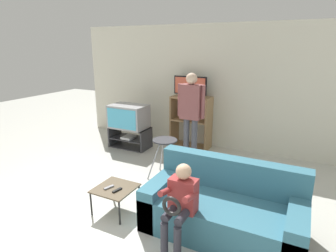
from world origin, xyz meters
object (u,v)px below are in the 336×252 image
object	(u,v)px
remote_control_white	(109,187)
couch	(223,209)
person_seated_child	(180,201)
person_standing_adult	(191,109)
television_main	(129,116)
tv_stand	(130,137)
remote_control_black	(117,190)
snack_table	(115,190)
television_flat	(190,87)
folding_stool	(165,146)
media_shelf	(191,122)

from	to	relation	value
remote_control_white	couch	bearing A→B (deg)	29.48
couch	person_seated_child	bearing A→B (deg)	-123.15
couch	person_standing_adult	world-z (taller)	person_standing_adult
television_main	person_seated_child	world-z (taller)	person_seated_child
television_main	person_standing_adult	xyz separation A→B (m)	(1.49, -0.13, 0.34)
tv_stand	television_main	bearing A→B (deg)	-104.16
remote_control_black	snack_table	bearing A→B (deg)	155.33
couch	person_seated_child	distance (m)	0.68
remote_control_black	remote_control_white	world-z (taller)	same
remote_control_white	person_standing_adult	distance (m)	2.20
television_flat	remote_control_white	distance (m)	2.98
folding_stool	snack_table	xyz separation A→B (m)	(-0.11, -1.21, -0.25)
couch	person_standing_adult	distance (m)	2.25
television_main	remote_control_white	distance (m)	2.52
folding_stool	couch	bearing A→B (deg)	-36.65
remote_control_white	person_seated_child	bearing A→B (deg)	7.09
remote_control_white	person_seated_child	world-z (taller)	person_seated_child
folding_stool	person_seated_child	distance (m)	1.76
media_shelf	television_flat	distance (m)	0.75
remote_control_white	person_standing_adult	world-z (taller)	person_standing_adult
folding_stool	remote_control_black	bearing A→B (deg)	-91.52
folding_stool	remote_control_white	world-z (taller)	folding_stool
television_flat	media_shelf	bearing A→B (deg)	1.64
television_flat	snack_table	xyz separation A→B (m)	(0.10, -2.77, -1.01)
folding_stool	television_flat	bearing A→B (deg)	97.89
media_shelf	folding_stool	bearing A→B (deg)	-83.44
media_shelf	folding_stool	distance (m)	1.57
tv_stand	media_shelf	size ratio (longest dim) A/B	0.77
tv_stand	couch	bearing A→B (deg)	-35.80
remote_control_black	folding_stool	bearing A→B (deg)	100.48
television_main	snack_table	distance (m)	2.52
snack_table	tv_stand	bearing A→B (deg)	120.01
remote_control_black	person_seated_child	xyz separation A→B (m)	(0.99, -0.20, 0.22)
tv_stand	folding_stool	distance (m)	1.70
folding_stool	snack_table	bearing A→B (deg)	-95.22
folding_stool	tv_stand	bearing A→B (deg)	145.02
person_standing_adult	person_seated_child	size ratio (longest dim) A/B	1.75
television_main	couch	bearing A→B (deg)	-35.53
media_shelf	remote_control_white	world-z (taller)	media_shelf
remote_control_black	remote_control_white	distance (m)	0.14
television_main	person_standing_adult	world-z (taller)	person_standing_adult
television_flat	tv_stand	bearing A→B (deg)	-152.20
snack_table	folding_stool	bearing A→B (deg)	84.78
media_shelf	folding_stool	xyz separation A→B (m)	(0.18, -1.56, -0.01)
media_shelf	remote_control_black	world-z (taller)	media_shelf
tv_stand	media_shelf	xyz separation A→B (m)	(1.18, 0.61, 0.35)
television_main	couch	world-z (taller)	television_main
snack_table	person_standing_adult	size ratio (longest dim) A/B	0.30
remote_control_white	person_seated_child	size ratio (longest dim) A/B	0.15
person_seated_child	snack_table	bearing A→B (deg)	166.21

